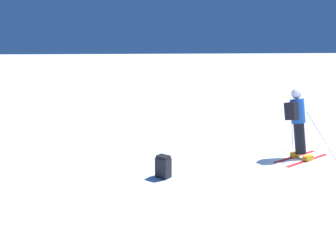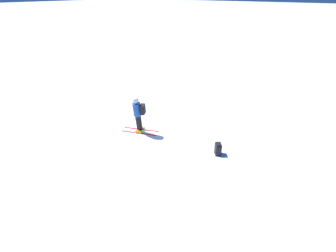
{
  "view_description": "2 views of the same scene",
  "coord_description": "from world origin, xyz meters",
  "views": [
    {
      "loc": [
        -5.86,
        5.07,
        2.77
      ],
      "look_at": [
        2.17,
        3.3,
        0.81
      ],
      "focal_mm": 35.0,
      "sensor_mm": 36.0,
      "label": 1
    },
    {
      "loc": [
        8.82,
        7.39,
        5.76
      ],
      "look_at": [
        2.57,
        2.65,
        1.68
      ],
      "focal_mm": 28.0,
      "sensor_mm": 36.0,
      "label": 2
    }
  ],
  "objects": [
    {
      "name": "ground_plane",
      "position": [
        0.0,
        0.0,
        0.0
      ],
      "size": [
        300.0,
        300.0,
        0.0
      ],
      "primitive_type": "plane",
      "color": "white"
    },
    {
      "name": "spare_backpack",
      "position": [
        0.75,
        3.72,
        0.24
      ],
      "size": [
        0.37,
        0.36,
        0.5
      ],
      "rotation": [
        0.0,
        0.0,
        3.85
      ],
      "color": "black",
      "rests_on": "ground"
    },
    {
      "name": "skier",
      "position": [
        1.36,
        0.1,
        0.99
      ],
      "size": [
        1.34,
        1.72,
        1.8
      ],
      "rotation": [
        0.0,
        0.0,
        0.39
      ],
      "color": "red",
      "rests_on": "ground"
    }
  ]
}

